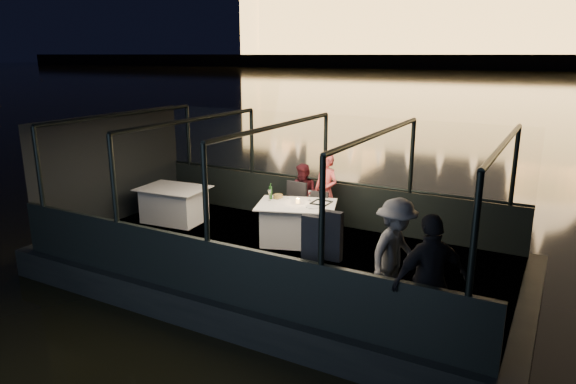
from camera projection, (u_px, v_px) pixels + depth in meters
The scene contains 28 objects.
river_water at pixel (543, 82), 77.09m from camera, with size 500.00×500.00×0.00m, color black.
boat_hull at pixel (277, 279), 9.40m from camera, with size 8.60×4.40×1.00m, color black.
boat_deck at pixel (277, 254), 9.27m from camera, with size 8.00×4.00×0.04m, color black.
gunwale_port at pixel (324, 202), 10.84m from camera, with size 8.00×0.08×0.90m, color black.
gunwale_starboard at pixel (209, 269), 7.46m from camera, with size 8.00×0.08×0.90m, color black.
cabin_glass_port at pixel (325, 149), 10.54m from camera, with size 8.00×0.02×1.40m, color #99B2B2, non-canonical shape.
cabin_glass_starboard at pixel (205, 193), 7.16m from camera, with size 8.00×0.02×1.40m, color #99B2B2, non-canonical shape.
cabin_roof_glass at pixel (277, 126), 8.67m from camera, with size 8.00×4.00×0.02m, color #99B2B2, non-canonical shape.
end_wall_fore at pixel (113, 168), 10.83m from camera, with size 0.02×4.00×2.30m, color black, non-canonical shape.
end_wall_aft at pixel (527, 228), 7.11m from camera, with size 0.02×4.00×2.30m, color black, non-canonical shape.
canopy_ribs at pixel (277, 192), 8.97m from camera, with size 8.00×4.00×2.30m, color black, non-canonical shape.
embankment at pixel (565, 63), 186.83m from camera, with size 400.00×140.00×6.00m, color #423D33.
dining_table_central at pixel (296, 223), 9.69m from camera, with size 1.45×1.05×0.77m, color white.
dining_table_aft at pixel (174, 204), 10.94m from camera, with size 1.41×1.02×0.75m, color silver.
chair_port_left at pixel (292, 210), 10.28m from camera, with size 0.46×0.46×0.98m, color black.
chair_port_right at pixel (314, 215), 10.00m from camera, with size 0.41×0.41×0.87m, color black.
coat_stand at pixel (320, 252), 6.91m from camera, with size 0.46×0.36×1.64m, color black, non-canonical shape.
person_woman_coral at pixel (326, 194), 10.32m from camera, with size 0.57×0.38×1.59m, color #F45B58.
person_man_maroon at pixel (304, 192), 10.50m from camera, with size 0.64×0.49×1.33m, color #411218.
passenger_stripe at pixel (396, 249), 7.14m from camera, with size 1.03×0.58×1.59m, color silver.
passenger_dark at pixel (430, 280), 6.15m from camera, with size 0.99×0.42×1.69m, color black.
wine_bottle at pixel (271, 192), 9.88m from camera, with size 0.07×0.07×0.31m, color #153914.
bread_basket at pixel (278, 196), 9.96m from camera, with size 0.19×0.19×0.07m, color olive.
amber_candle at pixel (298, 201), 9.64m from camera, with size 0.06×0.06×0.09m, color #F1A33C.
plate_near at pixel (313, 207), 9.40m from camera, with size 0.26×0.26×0.02m, color silver.
plate_far at pixel (283, 198), 9.96m from camera, with size 0.23×0.23×0.01m, color silver.
wine_glass_white at pixel (269, 196), 9.78m from camera, with size 0.07×0.07×0.21m, color white, non-canonical shape.
wine_glass_red at pixel (310, 196), 9.79m from camera, with size 0.07×0.07×0.20m, color silver, non-canonical shape.
Camera 1 is at (4.35, -7.50, 3.97)m, focal length 32.00 mm.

